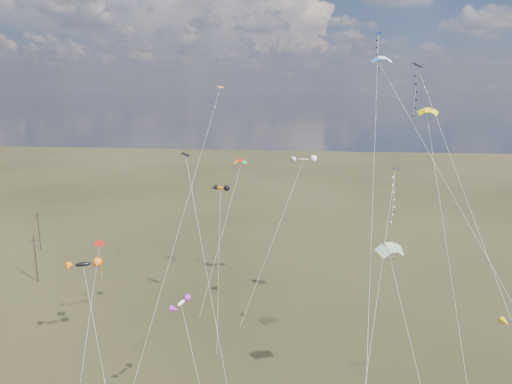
# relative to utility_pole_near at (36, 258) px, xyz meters

# --- Properties ---
(utility_pole_near) EXTENTS (1.40, 0.20, 8.00)m
(utility_pole_near) POSITION_rel_utility_pole_near_xyz_m (0.00, 0.00, 0.00)
(utility_pole_near) COLOR black
(utility_pole_near) RESTS_ON ground
(utility_pole_far) EXTENTS (1.40, 0.20, 8.00)m
(utility_pole_far) POSITION_rel_utility_pole_near_xyz_m (-8.00, 14.00, 0.00)
(utility_pole_far) COLOR black
(utility_pole_far) RESTS_ON ground
(diamond_black_high) EXTENTS (11.55, 18.49, 33.99)m
(diamond_black_high) POSITION_rel_utility_pole_near_xyz_m (55.82, -17.57, 25.09)
(diamond_black_high) COLOR black
(diamond_black_high) RESTS_ON ground
(diamond_navy_tall) EXTENTS (3.98, 32.33, 38.14)m
(diamond_navy_tall) POSITION_rel_utility_pole_near_xyz_m (52.02, -9.83, 28.39)
(diamond_navy_tall) COLOR #0A1846
(diamond_navy_tall) RESTS_ON ground
(diamond_black_mid) EXTENTS (7.39, 11.68, 24.17)m
(diamond_black_mid) POSITION_rel_utility_pole_near_xyz_m (32.03, -18.28, 13.58)
(diamond_black_mid) COLOR black
(diamond_black_mid) RESTS_ON ground
(diamond_red_low) EXTENTS (1.26, 8.61, 13.56)m
(diamond_red_low) POSITION_rel_utility_pole_near_xyz_m (19.75, -17.30, 6.76)
(diamond_red_low) COLOR #B10E0E
(diamond_red_low) RESTS_ON ground
(diamond_navy_right) EXTENTS (4.48, 12.68, 23.60)m
(diamond_navy_right) POSITION_rel_utility_pole_near_xyz_m (52.89, -19.88, 15.53)
(diamond_navy_right) COLOR #081253
(diamond_navy_right) RESTS_ON ground
(diamond_orange_center) EXTENTS (6.28, 23.72, 31.78)m
(diamond_orange_center) POSITION_rel_utility_pole_near_xyz_m (30.02, -10.16, 16.98)
(diamond_orange_center) COLOR #E1561D
(diamond_orange_center) RESTS_ON ground
(parafoil_yellow) EXTENTS (2.45, 23.04, 29.57)m
(parafoil_yellow) POSITION_rel_utility_pole_near_xyz_m (57.98, -10.70, 24.69)
(parafoil_yellow) COLOR #E3C705
(parafoil_yellow) RESTS_ON ground
(parafoil_blue_white) EXTENTS (17.89, 26.88, 35.64)m
(parafoil_blue_white) POSITION_rel_utility_pole_near_xyz_m (53.01, -7.49, 30.69)
(parafoil_blue_white) COLOR blue
(parafoil_blue_white) RESTS_ON ground
(parafoil_striped) EXTENTS (5.42, 10.75, 18.05)m
(parafoil_striped) POSITION_rel_utility_pole_near_xyz_m (51.98, -25.87, 13.19)
(parafoil_striped) COLOR gold
(parafoil_striped) RESTS_ON ground
(parafoil_tricolor) EXTENTS (5.24, 12.87, 20.99)m
(parafoil_tricolor) POSITION_rel_utility_pole_near_xyz_m (33.76, 3.06, 16.27)
(parafoil_tricolor) COLOR yellow
(parafoil_tricolor) RESTS_ON ground
(novelty_black_orange) EXTENTS (7.71, 9.48, 11.69)m
(novelty_black_orange) POSITION_rel_utility_pole_near_xyz_m (18.10, -18.21, 6.99)
(novelty_black_orange) COLOR black
(novelty_black_orange) RESTS_ON ground
(novelty_orange_black) EXTENTS (2.69, 11.99, 18.70)m
(novelty_orange_black) POSITION_rel_utility_pole_near_xyz_m (32.50, -6.74, 14.04)
(novelty_orange_black) COLOR orange
(novelty_orange_black) RESTS_ON ground
(novelty_white_purple) EXTENTS (4.80, 6.37, 12.30)m
(novelty_white_purple) POSITION_rel_utility_pole_near_xyz_m (32.89, -28.24, 7.80)
(novelty_white_purple) COLOR white
(novelty_white_purple) RESTS_ON ground
(novelty_redwhite_stripe) EXTENTS (9.61, 11.99, 21.94)m
(novelty_redwhite_stripe) POSITION_rel_utility_pole_near_xyz_m (43.55, -0.07, 17.17)
(novelty_redwhite_stripe) COLOR #EF4C23
(novelty_redwhite_stripe) RESTS_ON ground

